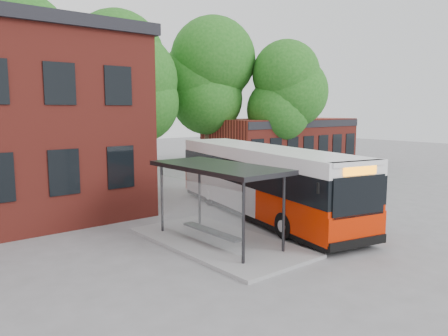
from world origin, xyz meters
TOP-DOWN VIEW (x-y plane):
  - ground at (0.00, 0.00)m, footprint 100.00×100.00m
  - shop_row at (15.00, 14.00)m, footprint 14.00×6.20m
  - bus_shelter at (-4.50, -1.00)m, footprint 3.60×7.00m
  - bike_rail at (9.28, 10.00)m, footprint 5.20×0.10m
  - tree_0 at (-6.00, 16.00)m, footprint 7.92×7.92m
  - tree_1 at (1.00, 17.00)m, footprint 7.92×7.92m
  - tree_2 at (8.00, 16.00)m, footprint 7.92×7.92m
  - tree_3 at (13.00, 12.00)m, footprint 7.04×7.04m
  - city_bus at (-0.31, 1.05)m, footprint 5.31×12.64m
  - bicycle_0 at (7.54, 9.68)m, footprint 1.73×0.93m
  - bicycle_1 at (8.22, 10.90)m, footprint 1.56×0.58m
  - bicycle_2 at (8.58, 9.76)m, footprint 1.77×0.90m
  - bicycle_3 at (8.21, 9.97)m, footprint 1.59×0.53m
  - bicycle_4 at (9.24, 10.91)m, footprint 1.65×0.69m
  - bicycle_5 at (10.37, 10.56)m, footprint 1.56×0.63m
  - bicycle_6 at (11.00, 9.26)m, footprint 1.59×0.63m
  - bicycle_7 at (12.29, 10.47)m, footprint 1.85×0.92m

SIDE VIEW (x-z plane):
  - ground at x=0.00m, z-range 0.00..0.00m
  - bike_rail at x=9.28m, z-range 0.00..0.38m
  - bicycle_6 at x=11.00m, z-range 0.00..0.82m
  - bicycle_4 at x=9.24m, z-range 0.00..0.85m
  - bicycle_0 at x=7.54m, z-range 0.00..0.86m
  - bicycle_2 at x=8.58m, z-range 0.00..0.89m
  - bicycle_5 at x=10.37m, z-range 0.00..0.91m
  - bicycle_1 at x=8.22m, z-range 0.00..0.92m
  - bicycle_3 at x=8.21m, z-range 0.00..0.94m
  - bicycle_7 at x=12.29m, z-range 0.00..1.07m
  - bus_shelter at x=-4.50m, z-range 0.00..2.90m
  - city_bus at x=-0.31m, z-range 0.00..3.14m
  - shop_row at x=15.00m, z-range 0.00..4.00m
  - tree_3 at x=13.00m, z-range 0.00..9.28m
  - tree_1 at x=1.00m, z-range 0.00..10.40m
  - tree_0 at x=-6.00m, z-range 0.00..11.00m
  - tree_2 at x=8.00m, z-range 0.00..11.00m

